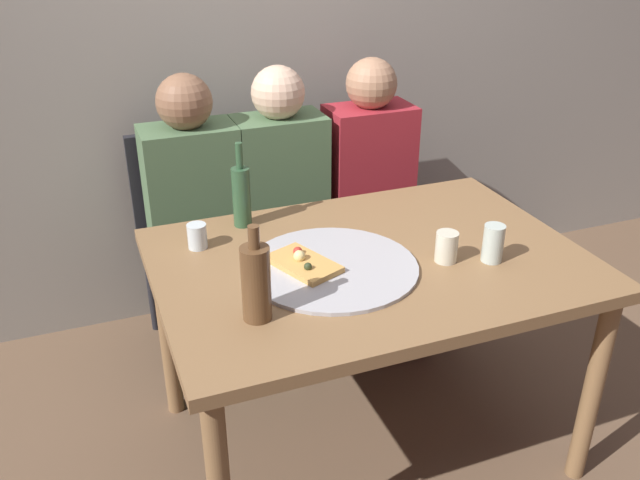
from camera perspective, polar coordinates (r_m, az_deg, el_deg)
ground_plane at (r=2.53m, az=3.69°, el=-16.41°), size 8.00×8.00×0.00m
back_wall at (r=2.95m, az=-5.28°, el=18.40°), size 6.00×0.10×2.60m
dining_table at (r=2.13m, az=4.21°, el=-3.45°), size 1.32×0.93×0.74m
pizza_tray at (r=2.02m, az=1.02°, el=-2.32°), size 0.52×0.52×0.01m
pizza_slice_last at (r=2.00m, az=-1.42°, el=-1.98°), size 0.20×0.25×0.05m
wine_bottle at (r=1.75m, az=-5.44°, el=-3.55°), size 0.08×0.08×0.27m
beer_bottle at (r=2.26m, az=-6.67°, el=3.82°), size 0.06×0.06×0.29m
tumbler_near at (r=2.11m, az=14.44°, el=-0.27°), size 0.06×0.06×0.12m
tumbler_far at (r=2.08m, az=10.66°, el=-0.58°), size 0.07×0.07×0.10m
wine_glass at (r=2.16m, az=-10.35°, el=0.33°), size 0.06×0.06×0.08m
chair_left at (r=2.83m, az=-10.65°, el=0.89°), size 0.44×0.44×0.90m
chair_middle at (r=2.90m, az=-3.63°, el=2.04°), size 0.44×0.44×0.90m
chair_right at (r=3.03m, az=3.53°, el=3.17°), size 0.44×0.44×0.90m
guest_in_sweater at (r=2.64m, az=-10.23°, el=2.04°), size 0.36×0.56×1.17m
guest_in_beanie at (r=2.72m, az=-2.73°, el=3.22°), size 0.36×0.56×1.17m
guest_by_wall at (r=2.86m, az=4.85°, el=4.37°), size 0.36×0.56×1.17m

